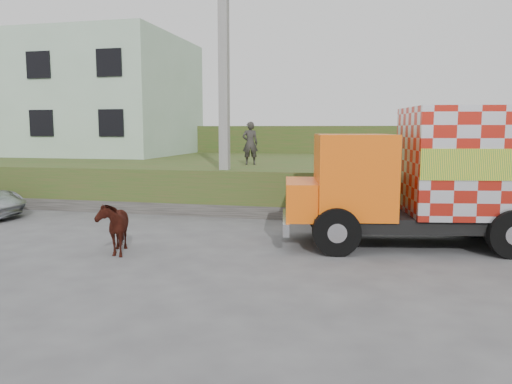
% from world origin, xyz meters
% --- Properties ---
extents(ground, '(120.00, 120.00, 0.00)m').
position_xyz_m(ground, '(0.00, 0.00, 0.00)').
color(ground, '#474749').
rests_on(ground, ground).
extents(embankment, '(40.00, 12.00, 1.50)m').
position_xyz_m(embankment, '(0.00, 10.00, 0.75)').
color(embankment, '#2D541C').
rests_on(embankment, ground).
extents(embankment_far, '(40.00, 12.00, 3.00)m').
position_xyz_m(embankment_far, '(0.00, 22.00, 1.50)').
color(embankment_far, '#2D541C').
rests_on(embankment_far, ground).
extents(retaining_strip, '(16.00, 0.50, 0.40)m').
position_xyz_m(retaining_strip, '(-2.00, 4.20, 0.20)').
color(retaining_strip, '#595651').
rests_on(retaining_strip, ground).
extents(building, '(10.00, 8.00, 6.00)m').
position_xyz_m(building, '(-11.00, 13.00, 4.50)').
color(building, '#A9C6AF').
rests_on(building, embankment).
extents(utility_pole, '(1.20, 0.30, 8.00)m').
position_xyz_m(utility_pole, '(-1.00, 4.60, 4.08)').
color(utility_pole, gray).
rests_on(utility_pole, ground).
extents(cargo_truck, '(7.81, 3.67, 3.35)m').
position_xyz_m(cargo_truck, '(5.80, 1.55, 1.73)').
color(cargo_truck, black).
rests_on(cargo_truck, ground).
extents(cow, '(1.22, 1.61, 1.24)m').
position_xyz_m(cow, '(-2.02, -0.98, 0.62)').
color(cow, black).
rests_on(cow, ground).
extents(pedestrian, '(0.67, 0.54, 1.61)m').
position_xyz_m(pedestrian, '(-0.71, 6.98, 2.30)').
color(pedestrian, '#2C2A27').
rests_on(pedestrian, embankment).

